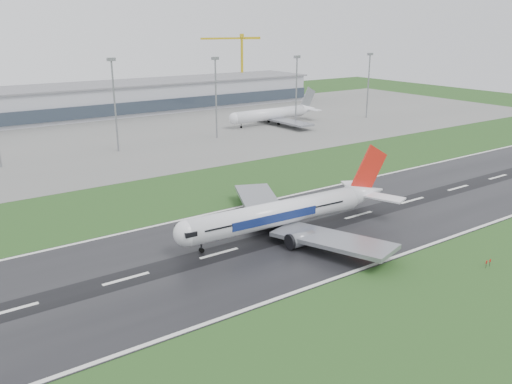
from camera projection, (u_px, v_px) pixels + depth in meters
ground at (358, 215)px, 129.79m from camera, size 520.00×520.00×0.00m
runway at (358, 215)px, 129.78m from camera, size 400.00×45.00×0.10m
apron at (151, 133)px, 227.78m from camera, size 400.00×130.00×0.08m
terminal at (102, 100)px, 272.55m from camera, size 240.00×36.00×15.00m
main_airliner at (291, 196)px, 117.17m from camera, size 58.95×56.41×16.61m
parked_airliner at (273, 108)px, 246.84m from camera, size 53.40×49.95×15.18m
tower_crane at (242, 66)px, 332.77m from camera, size 39.83×8.11×39.82m
floodmast_2 at (115, 107)px, 190.34m from camera, size 0.64×0.64×32.63m
floodmast_3 at (216, 100)px, 213.43m from camera, size 0.64×0.64×31.54m
floodmast_4 at (296, 93)px, 236.13m from camera, size 0.64×0.64×30.77m
floodmast_5 at (368, 87)px, 260.89m from camera, size 0.64×0.64×30.58m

